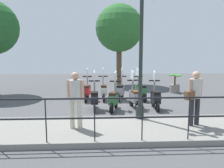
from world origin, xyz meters
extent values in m
plane|color=#4C4C4F|center=(0.00, 0.00, 0.00)|extent=(28.00, 28.00, 0.00)
cube|color=gray|center=(-3.20, 0.00, 0.07)|extent=(2.20, 20.00, 0.15)
cube|color=slate|center=(-2.15, 0.00, 0.07)|extent=(0.10, 20.00, 0.15)
cube|color=black|center=(-4.20, 0.00, 1.20)|extent=(0.04, 16.00, 0.04)
cube|color=black|center=(-4.20, 0.00, 0.73)|extent=(0.04, 16.00, 0.04)
cylinder|color=black|center=(-4.20, -1.14, 0.68)|extent=(0.03, 0.03, 1.05)
cylinder|color=black|center=(-4.20, 0.00, 0.68)|extent=(0.03, 0.03, 1.05)
cylinder|color=black|center=(-4.20, 1.14, 0.68)|extent=(0.03, 0.03, 1.05)
cylinder|color=black|center=(-4.20, 2.29, 0.68)|extent=(0.03, 0.03, 1.05)
cylinder|color=#232D28|center=(-2.40, -0.27, 0.35)|extent=(0.26, 0.26, 0.40)
cylinder|color=#232D28|center=(-2.40, -0.27, 2.23)|extent=(0.12, 0.12, 4.17)
cylinder|color=#28282D|center=(-3.13, -1.83, 0.56)|extent=(0.14, 0.14, 0.82)
cylinder|color=#28282D|center=(-3.20, -1.63, 0.56)|extent=(0.14, 0.14, 0.82)
cylinder|color=beige|center=(-3.17, -1.73, 1.25)|extent=(0.41, 0.41, 0.55)
sphere|color=tan|center=(-3.17, -1.73, 1.63)|extent=(0.22, 0.22, 0.22)
cylinder|color=tan|center=(-3.09, -1.92, 1.26)|extent=(0.09, 0.09, 0.52)
cylinder|color=tan|center=(-3.24, -1.54, 1.26)|extent=(0.09, 0.09, 0.52)
cube|color=brown|center=(-3.30, -1.51, 1.07)|extent=(0.23, 0.31, 0.24)
cylinder|color=beige|center=(-3.22, 1.80, 0.56)|extent=(0.14, 0.14, 0.82)
cylinder|color=beige|center=(-3.25, 1.59, 0.56)|extent=(0.14, 0.14, 0.82)
cylinder|color=beige|center=(-3.23, 1.69, 1.25)|extent=(0.36, 0.36, 0.55)
sphere|color=tan|center=(-3.23, 1.69, 1.63)|extent=(0.22, 0.22, 0.22)
cylinder|color=tan|center=(-3.20, 1.89, 1.26)|extent=(0.09, 0.09, 0.52)
cylinder|color=tan|center=(-3.26, 1.50, 1.26)|extent=(0.09, 0.09, 0.52)
cylinder|color=brown|center=(5.95, -0.29, 1.35)|extent=(0.36, 0.36, 2.69)
sphere|color=#2D6B2D|center=(5.95, -0.29, 3.90)|extent=(3.22, 3.22, 3.22)
cylinder|color=slate|center=(2.79, -3.20, 0.23)|extent=(0.56, 0.56, 0.45)
cylinder|color=brown|center=(2.79, -3.20, 0.70)|extent=(0.10, 0.10, 0.50)
ellipsoid|color=#387A33|center=(3.04, -3.20, 1.00)|extent=(0.56, 0.16, 0.10)
ellipsoid|color=#387A33|center=(2.54, -3.20, 1.00)|extent=(0.56, 0.16, 0.10)
ellipsoid|color=#387A33|center=(2.79, -2.95, 1.00)|extent=(0.56, 0.16, 0.10)
ellipsoid|color=#387A33|center=(2.79, -3.45, 1.00)|extent=(0.56, 0.16, 0.10)
ellipsoid|color=#387A33|center=(2.97, -3.02, 1.00)|extent=(0.56, 0.16, 0.10)
ellipsoid|color=#387A33|center=(2.61, -3.38, 1.00)|extent=(0.56, 0.16, 0.10)
cylinder|color=black|center=(-0.37, -1.20, 0.20)|extent=(0.40, 0.09, 0.40)
cylinder|color=black|center=(-1.20, -1.17, 0.20)|extent=(0.40, 0.09, 0.40)
cube|color=black|center=(-0.87, -1.18, 0.48)|extent=(0.61, 0.30, 0.36)
cube|color=black|center=(-0.58, -1.19, 0.50)|extent=(0.13, 0.30, 0.44)
cube|color=black|center=(-0.94, -1.18, 0.71)|extent=(0.41, 0.27, 0.10)
cylinder|color=gray|center=(-0.52, -1.20, 0.85)|extent=(0.19, 0.08, 0.55)
cube|color=black|center=(-0.52, -1.20, 1.13)|extent=(0.07, 0.44, 0.05)
cube|color=silver|center=(-0.46, -1.20, 1.33)|extent=(0.39, 0.04, 0.42)
cylinder|color=black|center=(-0.21, -0.30, 0.20)|extent=(0.41, 0.15, 0.40)
cylinder|color=black|center=(-1.03, -0.44, 0.20)|extent=(0.41, 0.15, 0.40)
cube|color=gray|center=(-0.70, -0.38, 0.48)|extent=(0.64, 0.38, 0.36)
cube|color=gray|center=(-0.41, -0.33, 0.50)|extent=(0.17, 0.32, 0.44)
cube|color=#4C2D19|center=(-0.77, -0.40, 0.71)|extent=(0.44, 0.33, 0.10)
cylinder|color=gray|center=(-0.36, -0.32, 0.85)|extent=(0.19, 0.10, 0.55)
cube|color=black|center=(-0.36, -0.32, 1.13)|extent=(0.14, 0.44, 0.05)
cube|color=silver|center=(-0.30, -0.31, 1.33)|extent=(0.39, 0.10, 0.42)
cylinder|color=black|center=(-0.50, 0.37, 0.20)|extent=(0.41, 0.18, 0.40)
cylinder|color=black|center=(-1.29, 0.59, 0.20)|extent=(0.41, 0.18, 0.40)
cube|color=#2D6B38|center=(-0.98, 0.51, 0.48)|extent=(0.65, 0.43, 0.36)
cube|color=#2D6B38|center=(-0.70, 0.43, 0.50)|extent=(0.20, 0.32, 0.44)
cube|color=black|center=(-1.04, 0.52, 0.71)|extent=(0.46, 0.36, 0.10)
cylinder|color=gray|center=(-0.64, 0.41, 0.85)|extent=(0.19, 0.12, 0.55)
cube|color=black|center=(-0.64, 0.41, 1.13)|extent=(0.18, 0.44, 0.05)
cube|color=silver|center=(-0.58, 0.40, 1.33)|extent=(0.38, 0.13, 0.42)
cylinder|color=black|center=(-0.33, 1.25, 0.20)|extent=(0.40, 0.09, 0.40)
cylinder|color=black|center=(-1.16, 1.23, 0.20)|extent=(0.40, 0.09, 0.40)
cube|color=black|center=(-0.83, 1.24, 0.48)|extent=(0.61, 0.29, 0.36)
cube|color=black|center=(-0.54, 1.25, 0.50)|extent=(0.13, 0.30, 0.44)
cube|color=black|center=(-0.90, 1.24, 0.71)|extent=(0.41, 0.27, 0.10)
cylinder|color=gray|center=(-0.48, 1.25, 0.85)|extent=(0.18, 0.07, 0.55)
cube|color=black|center=(-0.48, 1.25, 1.13)|extent=(0.07, 0.44, 0.05)
cube|color=silver|center=(-0.42, 1.25, 1.33)|extent=(0.39, 0.04, 0.42)
cylinder|color=black|center=(1.23, -0.77, 0.20)|extent=(0.41, 0.18, 0.40)
cylinder|color=black|center=(0.43, -0.99, 0.20)|extent=(0.41, 0.18, 0.40)
cube|color=#2D6B38|center=(0.75, -0.90, 0.48)|extent=(0.65, 0.43, 0.36)
cube|color=#2D6B38|center=(1.03, -0.83, 0.50)|extent=(0.19, 0.32, 0.44)
cube|color=black|center=(0.68, -0.92, 0.71)|extent=(0.45, 0.35, 0.10)
cylinder|color=gray|center=(1.09, -0.81, 0.85)|extent=(0.19, 0.11, 0.55)
cube|color=black|center=(1.09, -0.81, 1.13)|extent=(0.17, 0.44, 0.05)
cube|color=silver|center=(1.14, -0.79, 1.33)|extent=(0.38, 0.13, 0.42)
cylinder|color=black|center=(1.32, -0.06, 0.20)|extent=(0.41, 0.19, 0.40)
cylinder|color=black|center=(0.53, 0.17, 0.20)|extent=(0.41, 0.19, 0.40)
cube|color=gray|center=(0.85, 0.08, 0.48)|extent=(0.66, 0.44, 0.36)
cube|color=gray|center=(1.12, 0.00, 0.50)|extent=(0.20, 0.32, 0.44)
cube|color=black|center=(0.78, 0.10, 0.71)|extent=(0.46, 0.36, 0.10)
cylinder|color=gray|center=(1.18, -0.02, 0.85)|extent=(0.20, 0.12, 0.55)
cube|color=black|center=(1.18, -0.02, 1.13)|extent=(0.18, 0.44, 0.05)
cube|color=silver|center=(1.24, -0.04, 1.33)|extent=(0.38, 0.14, 0.42)
cylinder|color=black|center=(1.39, 0.89, 0.20)|extent=(0.40, 0.09, 0.40)
cylinder|color=black|center=(0.56, 0.85, 0.20)|extent=(0.40, 0.09, 0.40)
cube|color=beige|center=(0.89, 0.87, 0.48)|extent=(0.61, 0.30, 0.36)
cube|color=beige|center=(1.18, 0.88, 0.50)|extent=(0.13, 0.30, 0.44)
cube|color=black|center=(0.82, 0.86, 0.71)|extent=(0.41, 0.27, 0.10)
cylinder|color=gray|center=(1.24, 0.88, 0.85)|extent=(0.19, 0.08, 0.55)
cube|color=black|center=(1.24, 0.88, 1.13)|extent=(0.08, 0.44, 0.05)
cube|color=silver|center=(1.30, 0.88, 1.33)|extent=(0.39, 0.04, 0.42)
cylinder|color=black|center=(1.32, 1.62, 0.20)|extent=(0.40, 0.11, 0.40)
cylinder|color=black|center=(0.50, 1.67, 0.20)|extent=(0.40, 0.11, 0.40)
cube|color=#B21E1E|center=(0.82, 1.65, 0.48)|extent=(0.62, 0.32, 0.36)
cube|color=#B21E1E|center=(1.11, 1.63, 0.50)|extent=(0.14, 0.31, 0.44)
cube|color=black|center=(0.75, 1.66, 0.71)|extent=(0.42, 0.29, 0.10)
cylinder|color=gray|center=(1.17, 1.63, 0.85)|extent=(0.19, 0.08, 0.55)
cube|color=black|center=(1.17, 1.63, 1.13)|extent=(0.09, 0.44, 0.05)
cube|color=silver|center=(1.23, 1.62, 1.33)|extent=(0.39, 0.06, 0.42)
camera|label=1|loc=(-9.22, 0.99, 2.27)|focal=35.00mm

